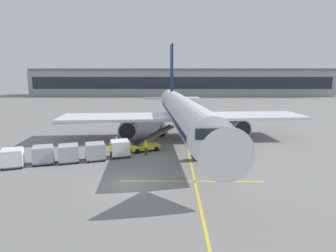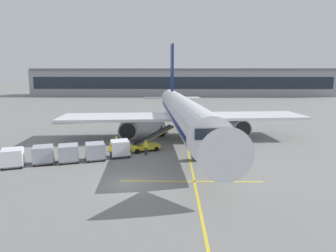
# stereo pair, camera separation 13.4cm
# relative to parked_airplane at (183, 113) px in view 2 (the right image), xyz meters

# --- Properties ---
(ground_plane) EXTENTS (600.00, 600.00, 0.00)m
(ground_plane) POSITION_rel_parked_airplane_xyz_m (-5.20, -17.51, -3.53)
(ground_plane) COLOR slate
(parked_airplane) EXTENTS (34.27, 44.49, 14.59)m
(parked_airplane) POSITION_rel_parked_airplane_xyz_m (0.00, 0.00, 0.00)
(parked_airplane) COLOR white
(parked_airplane) RESTS_ON ground
(belt_loader) EXTENTS (5.36, 3.53, 2.85)m
(belt_loader) POSITION_rel_parked_airplane_xyz_m (-4.55, -7.14, -2.69)
(belt_loader) COLOR gold
(belt_loader) RESTS_ON ground
(baggage_cart_lead) EXTENTS (2.82, 2.19, 1.91)m
(baggage_cart_lead) POSITION_rel_parked_airplane_xyz_m (-7.19, -9.78, -2.53)
(baggage_cart_lead) COLOR #515156
(baggage_cart_lead) RESTS_ON ground
(baggage_cart_second) EXTENTS (2.82, 2.19, 1.91)m
(baggage_cart_second) POSITION_rel_parked_airplane_xyz_m (-9.54, -11.05, -2.53)
(baggage_cart_second) COLOR #515156
(baggage_cart_second) RESTS_ON ground
(baggage_cart_third) EXTENTS (2.82, 2.19, 1.91)m
(baggage_cart_third) POSITION_rel_parked_airplane_xyz_m (-12.06, -11.85, -2.53)
(baggage_cart_third) COLOR #515156
(baggage_cart_third) RESTS_ON ground
(baggage_cart_fourth) EXTENTS (2.82, 2.19, 1.91)m
(baggage_cart_fourth) POSITION_rel_parked_airplane_xyz_m (-14.40, -12.40, -2.53)
(baggage_cart_fourth) COLOR #515156
(baggage_cart_fourth) RESTS_ON ground
(baggage_cart_fifth) EXTENTS (2.82, 2.19, 1.91)m
(baggage_cart_fifth) POSITION_rel_parked_airplane_xyz_m (-16.87, -13.54, -2.53)
(baggage_cart_fifth) COLOR #515156
(baggage_cart_fifth) RESTS_ON ground
(ground_crew_by_loader) EXTENTS (0.53, 0.38, 1.74)m
(ground_crew_by_loader) POSITION_rel_parked_airplane_xyz_m (-7.98, -10.64, -2.53)
(ground_crew_by_loader) COLOR #333847
(ground_crew_by_loader) RESTS_ON ground
(ground_crew_by_carts) EXTENTS (0.57, 0.30, 1.74)m
(ground_crew_by_carts) POSITION_rel_parked_airplane_xyz_m (-8.03, -7.52, -2.53)
(ground_crew_by_carts) COLOR black
(ground_crew_by_carts) RESTS_ON ground
(ground_crew_marshaller) EXTENTS (0.49, 0.41, 1.74)m
(ground_crew_marshaller) POSITION_rel_parked_airplane_xyz_m (-4.46, -9.11, -2.53)
(ground_crew_marshaller) COLOR #333847
(ground_crew_marshaller) RESTS_ON ground
(safety_cone_engine_keepout) EXTENTS (0.66, 0.66, 0.75)m
(safety_cone_engine_keepout) POSITION_rel_parked_airplane_xyz_m (-6.60, -1.96, -3.17)
(safety_cone_engine_keepout) COLOR black
(safety_cone_engine_keepout) RESTS_ON ground
(apron_guidance_line_lead_in) EXTENTS (0.20, 110.00, 0.01)m
(apron_guidance_line_lead_in) POSITION_rel_parked_airplane_xyz_m (0.34, -0.78, -3.53)
(apron_guidance_line_lead_in) COLOR yellow
(apron_guidance_line_lead_in) RESTS_ON ground
(apron_guidance_line_stop_bar) EXTENTS (12.00, 0.20, 0.01)m
(apron_guidance_line_stop_bar) POSITION_rel_parked_airplane_xyz_m (0.07, -16.94, -3.53)
(apron_guidance_line_stop_bar) COLOR yellow
(apron_guidance_line_stop_bar) RESTS_ON ground
(terminal_building) EXTENTS (122.06, 17.08, 11.11)m
(terminal_building) POSITION_rel_parked_airplane_xyz_m (2.21, 82.86, 1.97)
(terminal_building) COLOR #939399
(terminal_building) RESTS_ON ground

